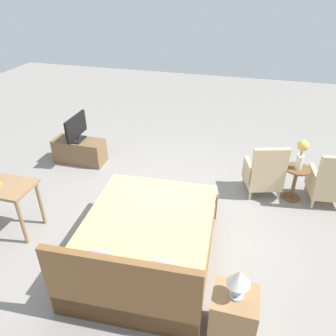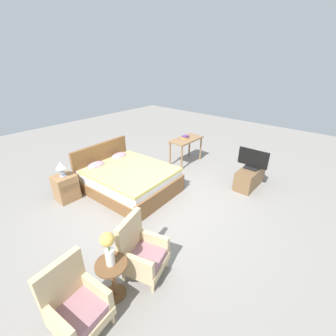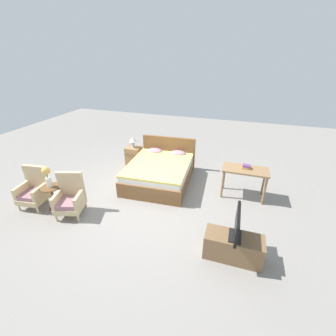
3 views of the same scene
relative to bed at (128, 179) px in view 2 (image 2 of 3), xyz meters
name	(u,v)px [view 2 (image 2 of 3)]	position (x,y,z in m)	size (l,w,h in m)	color
ground_plane	(159,204)	(0.05, -0.93, -0.30)	(16.00, 16.00, 0.00)	gray
bed	(128,179)	(0.00, 0.00, 0.00)	(1.70, 2.10, 0.96)	brown
armchair_by_window_left	(76,305)	(-2.35, -1.91, 0.08)	(0.60, 0.60, 0.92)	#CCB284
armchair_by_window_right	(141,253)	(-1.36, -1.91, 0.08)	(0.67, 0.67, 0.92)	#CCB284
side_table	(113,276)	(-1.85, -1.90, 0.06)	(0.40, 0.40, 0.57)	brown
flower_vase	(108,246)	(-1.85, -1.90, 0.56)	(0.17, 0.17, 0.48)	silver
nightstand	(66,188)	(-1.14, 0.72, -0.01)	(0.44, 0.41, 0.58)	#997047
table_lamp	(61,167)	(-1.14, 0.72, 0.49)	(0.22, 0.22, 0.33)	#9EADC6
tv_stand	(250,177)	(2.05, -2.08, -0.07)	(0.96, 0.40, 0.46)	brown
tv_flatscreen	(253,159)	(2.05, -2.08, 0.41)	(0.20, 0.69, 0.48)	black
vanity_desk	(186,142)	(2.15, -0.08, 0.33)	(1.04, 0.52, 0.75)	#8E6B47
book_stack	(186,137)	(2.16, -0.04, 0.48)	(0.22, 0.16, 0.08)	#B79333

